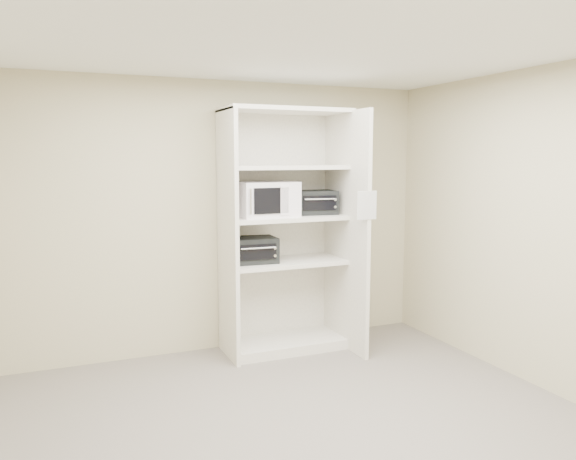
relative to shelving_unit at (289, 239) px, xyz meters
name	(u,v)px	position (x,y,z in m)	size (l,w,h in m)	color
floor	(296,434)	(-0.67, -1.70, -1.13)	(4.50, 4.00, 0.01)	#655E56
ceiling	(297,40)	(-0.67, -1.70, 1.57)	(4.50, 4.00, 0.01)	white
wall_back	(217,217)	(-0.67, 0.30, 0.22)	(4.50, 0.02, 2.70)	#BBB18F
wall_front	(524,328)	(-0.67, -3.70, 0.22)	(4.50, 0.02, 2.70)	#BBB18F
wall_right	(544,230)	(1.58, -1.70, 0.22)	(0.02, 4.00, 2.70)	#BBB18F
shelving_unit	(289,239)	(0.00, 0.00, 0.00)	(1.24, 0.92, 2.42)	white
microwave	(266,199)	(-0.24, 0.01, 0.41)	(0.57, 0.43, 0.34)	white
toaster_oven_upper	(315,202)	(0.30, 0.03, 0.36)	(0.42, 0.32, 0.24)	black
toaster_oven_lower	(253,250)	(-0.38, 0.01, -0.09)	(0.45, 0.34, 0.25)	black
paper_sign	(367,205)	(0.52, -0.63, 0.37)	(0.21, 0.01, 0.26)	white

